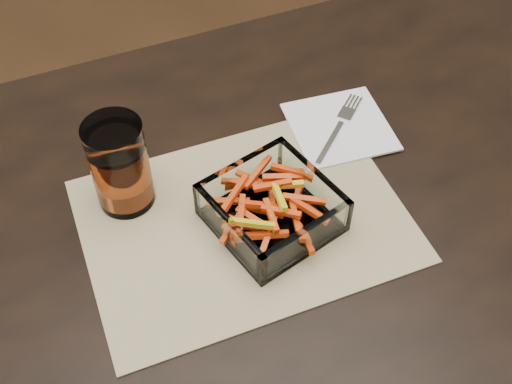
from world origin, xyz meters
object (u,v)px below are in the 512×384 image
at_px(tumbler, 120,168).
at_px(fork, 339,126).
at_px(glass_bowl, 272,210).
at_px(dining_table, 321,234).

relative_size(tumbler, fork, 1.03).
relative_size(glass_bowl, tumbler, 1.32).
height_order(glass_bowl, tumbler, tumbler).
distance_m(dining_table, fork, 0.18).
relative_size(glass_bowl, fork, 1.36).
height_order(dining_table, glass_bowl, glass_bowl).
height_order(tumbler, fork, tumbler).
height_order(dining_table, tumbler, tumbler).
xyz_separation_m(dining_table, tumbler, (-0.27, 0.11, 0.16)).
bearing_deg(fork, glass_bowl, -94.83).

